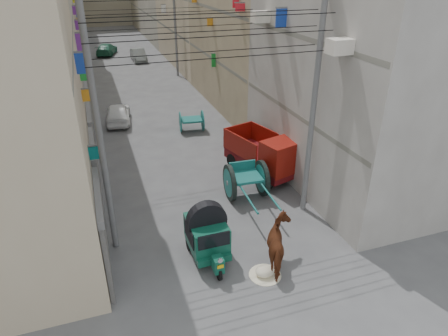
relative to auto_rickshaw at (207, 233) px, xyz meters
name	(u,v)px	position (x,y,z in m)	size (l,w,h in m)	color
shutters_left	(94,156)	(-3.13, 5.93, 0.57)	(0.18, 14.40, 2.88)	#4E4E53
signboards	(143,51)	(0.78, 17.21, 2.51)	(8.22, 40.52, 5.67)	#19892D
ac_units	(300,2)	(4.44, 3.22, 6.51)	(0.70, 6.55, 3.35)	silver
utility_poles	(155,57)	(0.79, 12.55, 3.08)	(7.40, 22.20, 8.00)	#5F5F61
overhead_cables	(160,8)	(0.79, 9.95, 5.84)	(7.40, 22.52, 1.12)	black
auto_rickshaw	(207,233)	(0.00, 0.00, 0.00)	(1.29, 2.23, 1.57)	black
tonga_cart	(246,180)	(2.59, 3.13, -0.14)	(1.64, 3.38, 1.50)	black
mini_truck	(268,158)	(4.11, 4.38, 0.06)	(2.59, 3.96, 2.05)	black
second_cart	(192,121)	(2.31, 10.89, -0.29)	(1.48, 1.35, 1.18)	#155C58
feed_sack	(265,271)	(1.43, -1.45, -0.77)	(0.63, 0.50, 0.31)	beige
horse	(281,246)	(2.04, -1.18, -0.14)	(0.84, 1.85, 1.56)	maroon
distant_car_white	(118,113)	(-1.52, 13.71, -0.34)	(1.37, 3.42, 1.16)	white
distant_car_grey	(138,55)	(2.04, 30.56, -0.35)	(1.22, 3.49, 1.15)	slate
distant_car_green	(107,49)	(-0.71, 34.68, -0.35)	(1.61, 3.96, 1.15)	#216248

